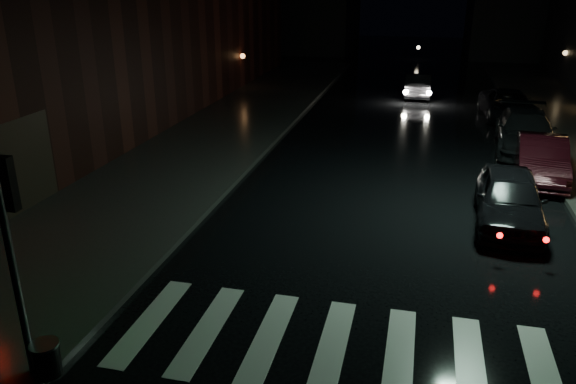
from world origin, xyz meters
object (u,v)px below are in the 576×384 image
Objects in this scene: parked_car_d at (508,105)px; oncoming_car at (418,85)px; parked_car_b at (541,159)px; parked_car_a at (510,199)px; parked_car_c at (525,131)px.

oncoming_car is at bearing 130.08° from parked_car_d.
parked_car_a is at bearing -103.86° from parked_car_b.
parked_car_a reaches higher than parked_car_b.
parked_car_c reaches higher than parked_car_a.
parked_car_c is 10.67m from oncoming_car.
oncoming_car is at bearing 102.71° from parked_car_a.
parked_car_a is 4.34m from parked_car_b.
parked_car_a is 17.64m from oncoming_car.
parked_car_c reaches higher than parked_car_b.
parked_car_a reaches higher than parked_car_d.
parked_car_a is 1.00× the size of parked_car_b.
parked_car_c is (0.00, 3.56, 0.04)m from parked_car_b.
parked_car_a is 7.78m from parked_car_c.
parked_car_b is 0.89× the size of parked_car_d.
parked_car_c is at bearing -93.12° from parked_car_d.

